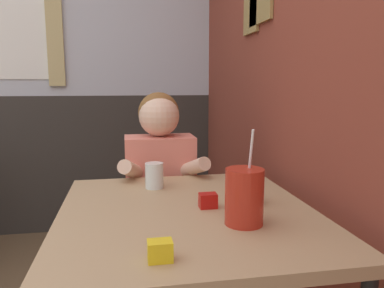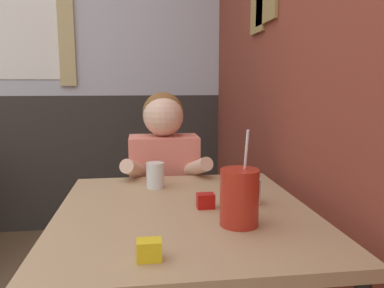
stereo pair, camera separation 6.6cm
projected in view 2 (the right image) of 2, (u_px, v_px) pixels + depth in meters
name	position (u px, v px, depth m)	size (l,w,h in m)	color
brick_wall_right	(267.00, 53.00, 1.98)	(0.08, 4.22, 2.70)	brown
back_wall	(39.00, 62.00, 2.90)	(5.81, 0.09, 2.70)	silver
main_table	(185.00, 230.00, 1.27)	(0.85, 0.94, 0.77)	tan
person_seated	(164.00, 201.00, 1.90)	(0.42, 0.40, 1.15)	#EA7F6B
cocktail_pitcher	(239.00, 197.00, 1.11)	(0.12, 0.12, 0.29)	#B22819
glass_near_pitcher	(251.00, 191.00, 1.32)	(0.07, 0.07, 0.09)	silver
glass_center	(155.00, 175.00, 1.52)	(0.07, 0.07, 0.10)	silver
condiment_ketchup	(206.00, 201.00, 1.27)	(0.06, 0.04, 0.05)	#B7140F
condiment_mustard	(149.00, 250.00, 0.90)	(0.06, 0.04, 0.05)	yellow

